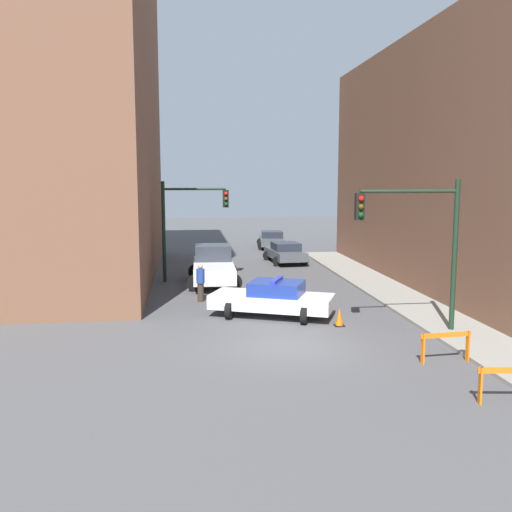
# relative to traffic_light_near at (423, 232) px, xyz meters

# --- Properties ---
(ground_plane) EXTENTS (120.00, 120.00, 0.00)m
(ground_plane) POSITION_rel_traffic_light_near_xyz_m (-4.73, -0.94, -3.53)
(ground_plane) COLOR #4C4C4F
(sidewalk_right) EXTENTS (2.40, 44.00, 0.12)m
(sidewalk_right) POSITION_rel_traffic_light_near_xyz_m (1.47, -0.94, -3.47)
(sidewalk_right) COLOR gray
(sidewalk_right) RESTS_ON ground_plane
(building_corner_left) EXTENTS (14.00, 20.00, 20.96)m
(building_corner_left) POSITION_rel_traffic_light_near_xyz_m (-16.73, 13.06, 6.95)
(building_corner_left) COLOR brown
(building_corner_left) RESTS_ON ground_plane
(traffic_light_near) EXTENTS (3.64, 0.35, 5.20)m
(traffic_light_near) POSITION_rel_traffic_light_near_xyz_m (0.00, 0.00, 0.00)
(traffic_light_near) COLOR black
(traffic_light_near) RESTS_ON sidewalk_right
(traffic_light_far) EXTENTS (3.44, 0.35, 5.20)m
(traffic_light_far) POSITION_rel_traffic_light_near_xyz_m (-8.03, 11.10, -0.13)
(traffic_light_far) COLOR black
(traffic_light_far) RESTS_ON ground_plane
(police_car) EXTENTS (5.05, 3.53, 1.52)m
(police_car) POSITION_rel_traffic_light_near_xyz_m (-4.67, 3.05, -2.81)
(police_car) COLOR white
(police_car) RESTS_ON ground_plane
(white_truck) EXTENTS (2.71, 5.44, 1.90)m
(white_truck) POSITION_rel_traffic_light_near_xyz_m (-6.63, 10.35, -2.62)
(white_truck) COLOR silver
(white_truck) RESTS_ON ground_plane
(parked_car_near) EXTENTS (2.52, 4.44, 1.31)m
(parked_car_near) POSITION_rel_traffic_light_near_xyz_m (-1.75, 17.02, -2.86)
(parked_car_near) COLOR #474C51
(parked_car_near) RESTS_ON ground_plane
(parked_car_mid) EXTENTS (2.54, 4.45, 1.31)m
(parked_car_mid) POSITION_rel_traffic_light_near_xyz_m (-1.45, 24.80, -2.86)
(parked_car_mid) COLOR #474C51
(parked_car_mid) RESTS_ON ground_plane
(pedestrian_crossing) EXTENTS (0.44, 0.44, 1.66)m
(pedestrian_crossing) POSITION_rel_traffic_light_near_xyz_m (-7.39, 6.15, -2.67)
(pedestrian_crossing) COLOR #382D23
(pedestrian_crossing) RESTS_ON ground_plane
(barrier_front) EXTENTS (1.59, 0.36, 0.90)m
(barrier_front) POSITION_rel_traffic_light_near_xyz_m (-0.34, -6.21, -2.91)
(barrier_front) COLOR orange
(barrier_front) RESTS_ON ground_plane
(barrier_mid) EXTENTS (1.60, 0.28, 0.90)m
(barrier_mid) POSITION_rel_traffic_light_near_xyz_m (-0.50, -3.09, -2.91)
(barrier_mid) COLOR orange
(barrier_mid) RESTS_ON ground_plane
(traffic_cone) EXTENTS (0.36, 0.36, 0.66)m
(traffic_cone) POSITION_rel_traffic_light_near_xyz_m (-2.47, 1.35, -3.21)
(traffic_cone) COLOR black
(traffic_cone) RESTS_ON ground_plane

